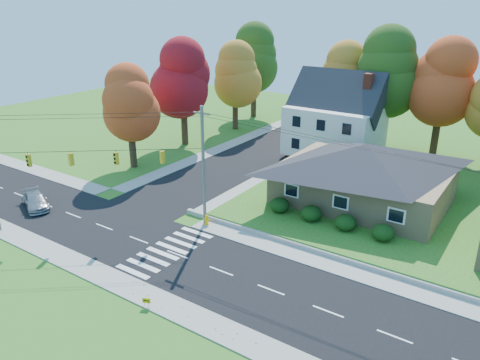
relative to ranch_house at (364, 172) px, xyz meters
The scene contains 21 objects.
ground 18.18m from the ranch_house, 116.57° to the right, with size 120.00×120.00×0.00m, color #3D7923.
road_main 18.18m from the ranch_house, 116.57° to the right, with size 90.00×8.00×0.02m, color black.
road_cross 19.15m from the ranch_house, 147.99° to the left, with size 8.00×44.00×0.02m, color black.
sidewalk_north 13.98m from the ranch_house, 126.03° to the right, with size 90.00×2.00×0.08m, color #9C9A90.
sidewalk_south 22.70m from the ranch_house, 110.85° to the right, with size 90.00×2.00×0.08m, color #9C9A90.
lawn 7.69m from the ranch_house, 45.00° to the left, with size 30.00×30.00×0.50m, color #3D7923.
ranch_house is the anchor object (origin of this frame).
colonial_house 14.46m from the ranch_house, 123.55° to the left, with size 10.40×8.40×9.60m.
hedge_row 6.57m from the ranch_house, 94.61° to the right, with size 10.70×1.70×1.27m.
traffic_infrastructure 16.87m from the ranch_house, 119.09° to the right, with size 38.10×10.66×10.00m.
tree_lot_0 21.20m from the ranch_house, 119.05° to the left, with size 6.72×6.72×12.51m.
tree_lot_1 18.58m from the ranch_house, 103.24° to the left, with size 7.84×7.84×14.60m.
tree_lot_2 18.99m from the ranch_house, 83.66° to the left, with size 7.28×7.28×13.56m.
tree_west_0 25.61m from the ranch_house, behind, with size 6.16×6.16×11.47m.
tree_west_1 27.18m from the ranch_house, 167.01° to the left, with size 7.28×7.28×13.56m.
tree_west_2 30.03m from the ranch_house, 147.38° to the left, with size 6.72×6.72×12.51m.
tree_west_3 36.60m from the ranch_house, 138.37° to the left, with size 7.84×7.84×14.60m.
silver_sedan 29.55m from the ranch_house, 145.12° to the right, with size 1.79×4.40×1.28m, color #9B9B9B.
white_car 23.18m from the ranch_house, 131.49° to the left, with size 1.63×4.67×1.54m, color silver.
fire_hydrant 14.56m from the ranch_house, 130.12° to the right, with size 0.52×0.41×0.93m.
yard_sign 22.63m from the ranch_house, 103.79° to the right, with size 0.49×0.24×0.65m.
Camera 1 is at (20.75, -22.32, 17.54)m, focal length 35.00 mm.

